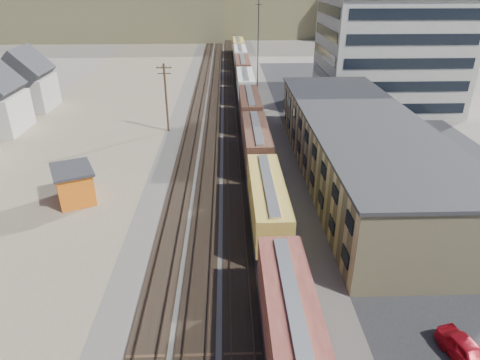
{
  "coord_description": "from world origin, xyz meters",
  "views": [
    {
      "loc": [
        0.2,
        -19.03,
        21.34
      ],
      "look_at": [
        1.43,
        18.77,
        3.0
      ],
      "focal_mm": 32.0,
      "sensor_mm": 36.0,
      "label": 1
    }
  ],
  "objects_px": {
    "parked_car_red": "(468,353)",
    "freight_train": "(247,94)",
    "utility_pole_north": "(166,97)",
    "parked_car_blue": "(397,134)",
    "maintenance_shed": "(74,184)"
  },
  "relations": [
    {
      "from": "parked_car_red",
      "to": "freight_train",
      "type": "bearing_deg",
      "value": 86.88
    },
    {
      "from": "utility_pole_north",
      "to": "parked_car_blue",
      "type": "xyz_separation_m",
      "value": [
        32.72,
        -4.69,
        -4.48
      ]
    },
    {
      "from": "maintenance_shed",
      "to": "parked_car_blue",
      "type": "height_order",
      "value": "maintenance_shed"
    },
    {
      "from": "parked_car_red",
      "to": "parked_car_blue",
      "type": "bearing_deg",
      "value": 61.35
    },
    {
      "from": "parked_car_blue",
      "to": "maintenance_shed",
      "type": "bearing_deg",
      "value": 164.18
    },
    {
      "from": "freight_train",
      "to": "maintenance_shed",
      "type": "bearing_deg",
      "value": -121.08
    },
    {
      "from": "utility_pole_north",
      "to": "parked_car_red",
      "type": "relative_size",
      "value": 2.33
    },
    {
      "from": "freight_train",
      "to": "maintenance_shed",
      "type": "height_order",
      "value": "freight_train"
    },
    {
      "from": "utility_pole_north",
      "to": "maintenance_shed",
      "type": "distance_m",
      "value": 22.67
    },
    {
      "from": "maintenance_shed",
      "to": "parked_car_blue",
      "type": "distance_m",
      "value": 43.09
    },
    {
      "from": "utility_pole_north",
      "to": "parked_car_blue",
      "type": "bearing_deg",
      "value": -8.15
    },
    {
      "from": "freight_train",
      "to": "utility_pole_north",
      "type": "distance_m",
      "value": 16.55
    },
    {
      "from": "maintenance_shed",
      "to": "parked_car_blue",
      "type": "relative_size",
      "value": 1.04
    },
    {
      "from": "freight_train",
      "to": "parked_car_blue",
      "type": "xyz_separation_m",
      "value": [
        20.42,
        -15.48,
        -1.98
      ]
    },
    {
      "from": "maintenance_shed",
      "to": "freight_train",
      "type": "bearing_deg",
      "value": 58.92
    }
  ]
}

